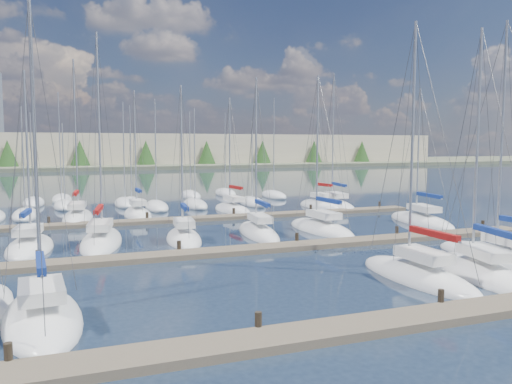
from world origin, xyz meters
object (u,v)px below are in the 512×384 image
object	(u,v)px
sailboat_o	(138,214)
sailboat_d	(417,276)
sailboat_k	(258,233)
sailboat_n	(78,217)
sailboat_h	(30,247)
sailboat_l	(321,229)
sailboat_m	(421,221)
sailboat_p	(232,210)
sailboat_e	(480,273)
sailboat_f	(509,260)
sailboat_i	(101,241)
sailboat_c	(42,318)
sailboat_q	(319,206)
sailboat_r	(335,205)
sailboat_j	(184,238)

from	to	relation	value
sailboat_o	sailboat_d	bearing A→B (deg)	-70.57
sailboat_k	sailboat_n	size ratio (longest dim) A/B	0.82
sailboat_h	sailboat_l	distance (m)	20.94
sailboat_m	sailboat_p	bearing A→B (deg)	142.13
sailboat_d	sailboat_e	bearing A→B (deg)	-11.41
sailboat_m	sailboat_f	bearing A→B (deg)	-102.98
sailboat_o	sailboat_h	world-z (taller)	sailboat_o
sailboat_k	sailboat_i	bearing A→B (deg)	-178.92
sailboat_c	sailboat_h	xyz separation A→B (m)	(-1.49, 14.54, -0.00)
sailboat_m	sailboat_q	bearing A→B (deg)	110.96
sailboat_i	sailboat_l	world-z (taller)	sailboat_i
sailboat_m	sailboat_e	bearing A→B (deg)	-112.85
sailboat_f	sailboat_i	world-z (taller)	sailboat_i
sailboat_e	sailboat_k	bearing A→B (deg)	124.77
sailboat_o	sailboat_r	bearing A→B (deg)	-1.49
sailboat_r	sailboat_l	distance (m)	15.70
sailboat_r	sailboat_i	bearing A→B (deg)	-145.87
sailboat_e	sailboat_m	world-z (taller)	sailboat_e
sailboat_e	sailboat_i	distance (m)	23.74
sailboat_n	sailboat_l	bearing A→B (deg)	-30.60
sailboat_j	sailboat_d	xyz separation A→B (m)	(8.90, -14.01, -0.00)
sailboat_q	sailboat_h	distance (m)	30.56
sailboat_j	sailboat_i	bearing A→B (deg)	174.56
sailboat_e	sailboat_k	distance (m)	16.34
sailboat_h	sailboat_n	bearing A→B (deg)	81.48
sailboat_r	sailboat_e	bearing A→B (deg)	-96.74
sailboat_e	sailboat_d	size ratio (longest dim) A/B	0.99
sailboat_m	sailboat_k	size ratio (longest dim) A/B	0.99
sailboat_q	sailboat_m	size ratio (longest dim) A/B	0.83
sailboat_i	sailboat_d	distance (m)	20.85
sailboat_e	sailboat_q	bearing A→B (deg)	90.17
sailboat_f	sailboat_n	size ratio (longest dim) A/B	0.96
sailboat_p	sailboat_i	bearing A→B (deg)	-143.46
sailboat_f	sailboat_n	distance (m)	34.84
sailboat_e	sailboat_h	bearing A→B (deg)	156.88
sailboat_p	sailboat_o	size ratio (longest dim) A/B	0.97
sailboat_p	sailboat_o	world-z (taller)	sailboat_o
sailboat_j	sailboat_q	xyz separation A→B (m)	(17.70, 13.52, -0.01)
sailboat_k	sailboat_f	xyz separation A→B (m)	(10.44, -13.17, -0.02)
sailboat_k	sailboat_l	world-z (taller)	sailboat_l
sailboat_j	sailboat_q	size ratio (longest dim) A/B	1.14
sailboat_q	sailboat_m	bearing A→B (deg)	-81.50
sailboat_m	sailboat_d	size ratio (longest dim) A/B	0.91
sailboat_o	sailboat_d	xyz separation A→B (m)	(10.43, -27.66, -0.01)
sailboat_c	sailboat_k	xyz separation A→B (m)	(14.19, 14.41, 0.01)
sailboat_o	sailboat_n	size ratio (longest dim) A/B	0.83
sailboat_c	sailboat_k	distance (m)	20.22
sailboat_k	sailboat_j	bearing A→B (deg)	-171.72
sailboat_c	sailboat_n	xyz separation A→B (m)	(1.56, 27.35, 0.02)
sailboat_f	sailboat_o	xyz separation A→B (m)	(-17.72, 26.47, 0.02)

